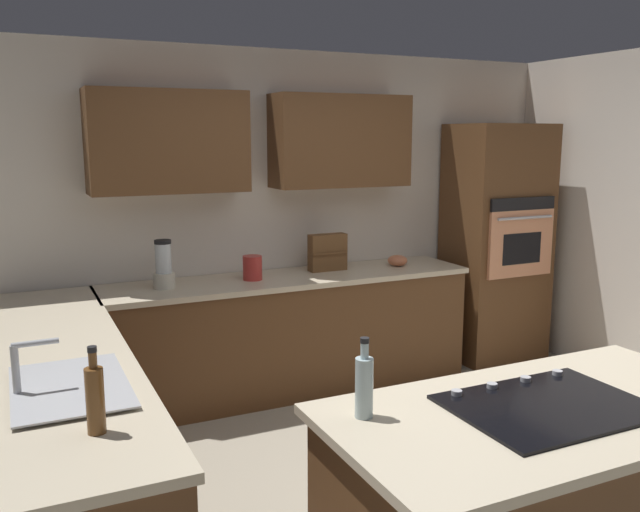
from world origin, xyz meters
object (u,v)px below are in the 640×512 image
object	(u,v)px
sink_unit	(68,386)
blender	(164,268)
spice_rack	(328,252)
wall_oven	(496,243)
cooktop	(548,405)
kettle	(252,268)
oil_bottle	(364,385)
dish_soap_bottle	(95,398)
mixing_bowl	(397,260)

from	to	relation	value
sink_unit	blender	size ratio (longest dim) A/B	2.06
sink_unit	spice_rack	distance (m)	2.75
wall_oven	cooktop	world-z (taller)	wall_oven
cooktop	blender	distance (m)	2.87
sink_unit	cooktop	distance (m)	1.96
cooktop	kettle	distance (m)	2.73
blender	spice_rack	bearing A→B (deg)	-176.81
sink_unit	oil_bottle	xyz separation A→B (m)	(-0.99, 0.77, 0.11)
blender	kettle	bearing A→B (deg)	-180.00
blender	dish_soap_bottle	xyz separation A→B (m)	(0.72, 2.20, -0.01)
spice_rack	dish_soap_bottle	xyz separation A→B (m)	(2.02, 2.28, -0.01)
wall_oven	blender	world-z (taller)	wall_oven
sink_unit	spice_rack	xyz separation A→B (m)	(-2.08, -1.80, 0.13)
cooktop	spice_rack	bearing A→B (deg)	-97.99
wall_oven	cooktop	distance (m)	3.36
mixing_bowl	sink_unit	bearing A→B (deg)	32.76
cooktop	blender	size ratio (longest dim) A/B	2.23
wall_oven	mixing_bowl	size ratio (longest dim) A/B	12.65
mixing_bowl	spice_rack	bearing A→B (deg)	-6.89
sink_unit	spice_rack	bearing A→B (deg)	-139.17
wall_oven	blender	bearing A→B (deg)	-0.23
blender	cooktop	bearing A→B (deg)	108.51
wall_oven	spice_rack	bearing A→B (deg)	-3.01
cooktop	spice_rack	distance (m)	2.82
spice_rack	dish_soap_bottle	world-z (taller)	dish_soap_bottle
wall_oven	kettle	size ratio (longest dim) A/B	11.46
mixing_bowl	oil_bottle	distance (m)	3.01
blender	oil_bottle	bearing A→B (deg)	94.83
sink_unit	spice_rack	world-z (taller)	spice_rack
cooktop	oil_bottle	xyz separation A→B (m)	(0.70, -0.23, 0.12)
sink_unit	dish_soap_bottle	size ratio (longest dim) A/B	2.17
spice_rack	blender	bearing A→B (deg)	3.19
oil_bottle	cooktop	bearing A→B (deg)	162.13
wall_oven	spice_rack	distance (m)	1.60
wall_oven	kettle	world-z (taller)	wall_oven
wall_oven	oil_bottle	distance (m)	3.66
mixing_bowl	oil_bottle	world-z (taller)	oil_bottle
wall_oven	mixing_bowl	xyz separation A→B (m)	(1.00, -0.01, -0.08)
kettle	spice_rack	bearing A→B (deg)	-173.63
dish_soap_bottle	cooktop	bearing A→B (deg)	162.57
mixing_bowl	oil_bottle	bearing A→B (deg)	55.85
cooktop	dish_soap_bottle	distance (m)	1.71
cooktop	kettle	xyz separation A→B (m)	(0.26, -2.72, 0.08)
sink_unit	mixing_bowl	bearing A→B (deg)	-147.24
wall_oven	dish_soap_bottle	world-z (taller)	wall_oven
sink_unit	blender	distance (m)	1.90
blender	dish_soap_bottle	size ratio (longest dim) A/B	1.06
spice_rack	wall_oven	bearing A→B (deg)	176.99
cooktop	mixing_bowl	distance (m)	2.89
kettle	oil_bottle	bearing A→B (deg)	79.99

